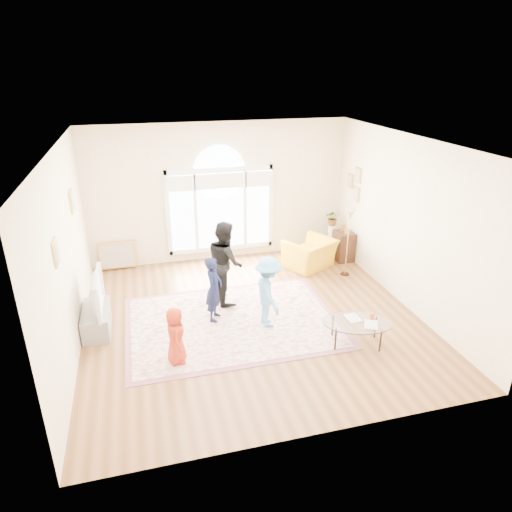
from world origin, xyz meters
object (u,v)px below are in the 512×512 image
object	(u,v)px
area_rug	(232,322)
coffee_table	(357,323)
armchair	(310,254)
tv_console	(97,320)
television	(93,293)

from	to	relation	value
area_rug	coffee_table	distance (m)	2.25
coffee_table	armchair	world-z (taller)	armchair
area_rug	tv_console	bearing A→B (deg)	171.47
tv_console	coffee_table	bearing A→B (deg)	-20.21
tv_console	armchair	size ratio (longest dim) A/B	0.97
tv_console	armchair	bearing A→B (deg)	18.91
coffee_table	armchair	size ratio (longest dim) A/B	1.27
television	coffee_table	distance (m)	4.50
tv_console	area_rug	bearing A→B (deg)	-8.53
coffee_table	area_rug	bearing A→B (deg)	164.55
area_rug	television	bearing A→B (deg)	171.44
television	tv_console	bearing A→B (deg)	-180.00
television	coffee_table	size ratio (longest dim) A/B	0.86
television	armchair	xyz separation A→B (m)	(4.59, 1.58, -0.41)
tv_console	coffee_table	size ratio (longest dim) A/B	0.76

